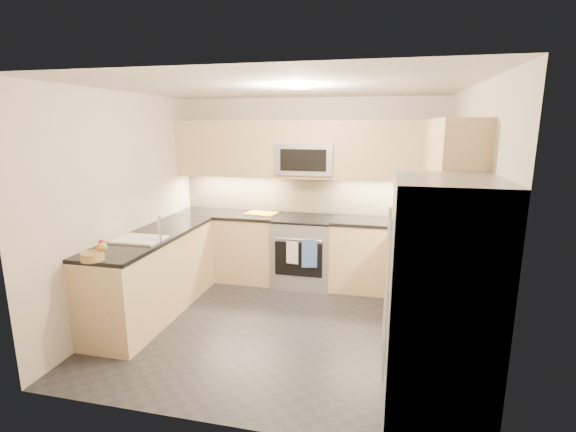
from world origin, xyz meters
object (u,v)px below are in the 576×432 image
at_px(refrigerator, 440,305).
at_px(fruit_basket, 93,256).
at_px(gas_range, 303,252).
at_px(utensil_bowl, 420,217).
at_px(cutting_board, 261,213).
at_px(microwave, 306,159).

xyz_separation_m(refrigerator, fruit_basket, (-2.97, 0.20, 0.08)).
bearing_deg(gas_range, fruit_basket, -124.33).
bearing_deg(utensil_bowl, cutting_board, 178.54).
bearing_deg(microwave, cutting_board, -174.62).
relative_size(cutting_board, fruit_basket, 1.99).
bearing_deg(utensil_bowl, gas_range, -179.46).
height_order(refrigerator, cutting_board, refrigerator).
height_order(gas_range, fruit_basket, fruit_basket).
bearing_deg(gas_range, refrigerator, -59.12).
distance_m(microwave, cutting_board, 0.97).
height_order(gas_range, microwave, microwave).
xyz_separation_m(microwave, refrigerator, (1.45, -2.55, -0.80)).
bearing_deg(refrigerator, gas_range, 120.88).
relative_size(gas_range, fruit_basket, 4.48).
height_order(gas_range, refrigerator, refrigerator).
bearing_deg(utensil_bowl, microwave, 175.74).
xyz_separation_m(gas_range, cutting_board, (-0.61, 0.07, 0.49)).
bearing_deg(cutting_board, utensil_bowl, -1.46).
xyz_separation_m(cutting_board, fruit_basket, (-0.91, -2.29, 0.03)).
distance_m(cutting_board, fruit_basket, 2.47).
distance_m(refrigerator, utensil_bowl, 2.44).
relative_size(gas_range, cutting_board, 2.25).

